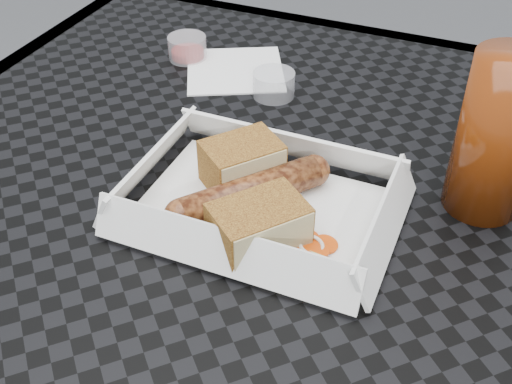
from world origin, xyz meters
TOP-DOWN VIEW (x-y plane):
  - patio_table at (0.00, 0.00)m, footprint 0.80×0.80m
  - food_tray at (0.03, -0.04)m, footprint 0.22×0.15m
  - bratwurst at (0.02, -0.04)m, footprint 0.12×0.14m
  - bread_near at (-0.00, -0.01)m, footprint 0.08×0.09m
  - bread_far at (0.05, -0.08)m, footprint 0.09×0.10m
  - veg_garnish at (0.09, -0.07)m, footprint 0.03×0.03m
  - napkin at (-0.11, 0.20)m, footprint 0.16×0.16m
  - condiment_cup_sauce at (-0.18, 0.21)m, footprint 0.05×0.05m
  - condiment_cup_empty at (-0.04, 0.17)m, footprint 0.05×0.05m
  - drink_glass at (0.22, 0.06)m, footprint 0.07×0.07m

SIDE VIEW (x-z plane):
  - patio_table at x=0.00m, z-range 0.30..1.04m
  - napkin at x=-0.11m, z-range 0.74..0.75m
  - food_tray at x=0.03m, z-range 0.74..0.75m
  - veg_garnish at x=0.09m, z-range 0.75..0.75m
  - condiment_cup_sauce at x=-0.18m, z-range 0.74..0.78m
  - condiment_cup_empty at x=-0.04m, z-range 0.74..0.78m
  - bratwurst at x=0.02m, z-range 0.75..0.78m
  - bread_far at x=0.05m, z-range 0.75..0.79m
  - bread_near at x=0.00m, z-range 0.75..0.79m
  - drink_glass at x=0.22m, z-range 0.74..0.90m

